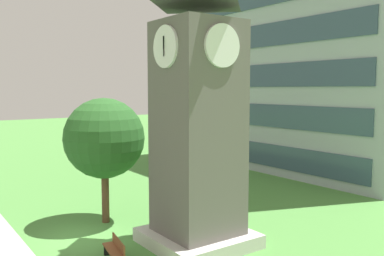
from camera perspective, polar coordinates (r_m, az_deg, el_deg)
The scene contains 6 objects.
ground_plane at distance 20.56m, azimuth -15.13°, elevation -14.53°, with size 160.00×160.00×0.00m, color #4C893D.
kerb_strip at distance 19.80m, azimuth -23.57°, elevation -15.58°, with size 120.00×1.60×0.01m, color #9E9E99.
office_building at distance 39.97m, azimuth 16.76°, elevation 11.30°, with size 21.64×13.98×22.40m.
clock_tower at distance 18.09m, azimuth 0.79°, elevation 0.15°, with size 4.26×4.26×11.72m.
park_bench at distance 17.77m, azimuth -10.54°, elevation -16.09°, with size 1.86×0.80×0.88m.
tree_streetside at distance 21.77m, azimuth -11.95°, elevation -1.41°, with size 4.14×4.14×6.49m.
Camera 1 is at (18.19, -6.60, 6.95)m, focal length 38.86 mm.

